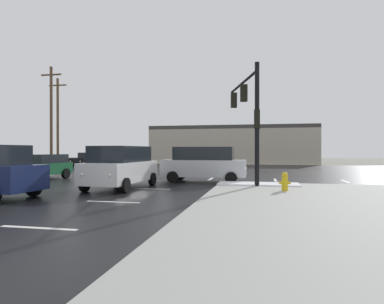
# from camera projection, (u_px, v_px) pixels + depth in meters

# --- Properties ---
(ground_plane) EXTENTS (120.00, 120.00, 0.00)m
(ground_plane) POSITION_uv_depth(u_px,v_px,m) (180.00, 179.00, 21.46)
(ground_plane) COLOR slate
(road_asphalt) EXTENTS (44.00, 44.00, 0.02)m
(road_asphalt) POSITION_uv_depth(u_px,v_px,m) (180.00, 179.00, 21.46)
(road_asphalt) COLOR black
(road_asphalt) RESTS_ON ground_plane
(snow_strip_curbside) EXTENTS (4.00, 1.60, 0.06)m
(snow_strip_curbside) POSITION_uv_depth(u_px,v_px,m) (258.00, 184.00, 16.53)
(snow_strip_curbside) COLOR white
(snow_strip_curbside) RESTS_ON sidewalk_corner
(lane_markings) EXTENTS (36.15, 36.15, 0.01)m
(lane_markings) POSITION_uv_depth(u_px,v_px,m) (194.00, 181.00, 19.87)
(lane_markings) COLOR silver
(lane_markings) RESTS_ON road_asphalt
(traffic_signal_mast) EXTENTS (1.89, 5.82, 5.94)m
(traffic_signal_mast) POSITION_uv_depth(u_px,v_px,m) (248.00, 107.00, 17.46)
(traffic_signal_mast) COLOR black
(traffic_signal_mast) RESTS_ON sidewalk_corner
(fire_hydrant) EXTENTS (0.48, 0.26, 0.79)m
(fire_hydrant) POSITION_uv_depth(u_px,v_px,m) (285.00, 181.00, 13.92)
(fire_hydrant) COLOR gold
(fire_hydrant) RESTS_ON sidewalk_corner
(strip_building_background) EXTENTS (22.55, 8.00, 5.21)m
(strip_building_background) POSITION_uv_depth(u_px,v_px,m) (233.00, 145.00, 47.14)
(strip_building_background) COLOR #BCB29E
(strip_building_background) RESTS_ON ground_plane
(suv_white) EXTENTS (2.30, 4.89, 2.03)m
(suv_white) POSITION_uv_depth(u_px,v_px,m) (121.00, 166.00, 15.89)
(suv_white) COLOR white
(suv_white) RESTS_ON road_asphalt
(suv_silver) EXTENTS (4.86, 2.23, 2.03)m
(suv_silver) POSITION_uv_depth(u_px,v_px,m) (204.00, 163.00, 19.13)
(suv_silver) COLOR #B7BABF
(suv_silver) RESTS_ON road_asphalt
(sedan_green) EXTENTS (2.33, 4.65, 1.58)m
(sedan_green) POSITION_uv_depth(u_px,v_px,m) (39.00, 166.00, 20.33)
(sedan_green) COLOR #195933
(sedan_green) RESTS_ON road_asphalt
(sedan_black) EXTENTS (2.17, 4.60, 1.58)m
(sedan_black) POSITION_uv_depth(u_px,v_px,m) (88.00, 159.00, 36.52)
(sedan_black) COLOR black
(sedan_black) RESTS_ON road_asphalt
(utility_pole_far) EXTENTS (2.20, 0.28, 10.21)m
(utility_pole_far) POSITION_uv_depth(u_px,v_px,m) (51.00, 116.00, 32.96)
(utility_pole_far) COLOR brown
(utility_pole_far) RESTS_ON ground_plane
(utility_pole_distant) EXTENTS (2.20, 0.28, 10.21)m
(utility_pole_distant) POSITION_uv_depth(u_px,v_px,m) (58.00, 120.00, 38.30)
(utility_pole_distant) COLOR brown
(utility_pole_distant) RESTS_ON ground_plane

